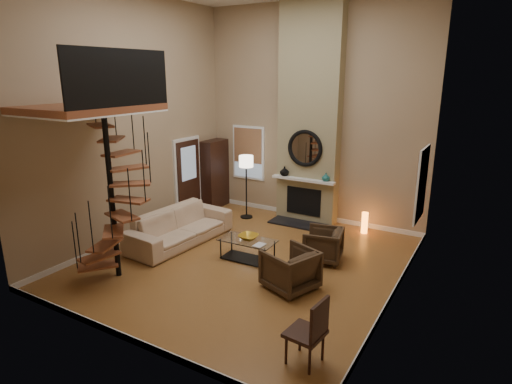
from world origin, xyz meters
The scene contains 32 objects.
ground centered at (0.00, 0.00, -0.01)m, with size 6.00×6.50×0.01m, color #AE7538.
back_wall centered at (0.00, 3.25, 2.75)m, with size 6.00×0.02×5.50m, color tan.
front_wall centered at (0.00, -3.25, 2.75)m, with size 6.00×0.02×5.50m, color tan.
left_wall centered at (-3.00, 0.00, 2.75)m, with size 0.02×6.50×5.50m, color tan.
right_wall centered at (3.00, 0.00, 2.75)m, with size 0.02×6.50×5.50m, color tan.
baseboard_back centered at (0.00, 3.24, 0.06)m, with size 6.00×0.02×0.12m, color white.
baseboard_front centered at (0.00, -3.24, 0.06)m, with size 6.00×0.02×0.12m, color white.
baseboard_left centered at (-2.99, 0.00, 0.06)m, with size 0.02×6.50×0.12m, color white.
baseboard_right centered at (2.99, 0.00, 0.06)m, with size 0.02×6.50×0.12m, color white.
chimney_breast centered at (0.00, 3.06, 2.75)m, with size 1.60×0.38×5.50m, color #92865F.
hearth centered at (0.00, 2.57, 0.02)m, with size 1.50×0.60×0.04m, color black.
firebox centered at (0.00, 2.86, 0.55)m, with size 0.95×0.02×0.72m, color black.
mantel centered at (0.00, 2.78, 1.15)m, with size 1.70×0.18×0.06m, color white.
mirror_frame centered at (0.00, 2.84, 1.95)m, with size 0.94×0.94×0.10m, color black.
mirror_disc centered at (0.00, 2.85, 1.95)m, with size 0.80×0.80×0.01m, color white.
vase_left centered at (-0.55, 2.82, 1.30)m, with size 0.24×0.24×0.25m, color black.
vase_right centered at (0.60, 2.82, 1.28)m, with size 0.20×0.20×0.21m, color #1A5B59.
window_back centered at (-1.90, 3.22, 1.62)m, with size 1.02×0.06×1.52m.
window_right centered at (2.97, 2.00, 1.63)m, with size 0.06×1.02×1.52m.
entry_door centered at (-2.95, 1.80, 1.05)m, with size 0.10×1.05×2.16m.
loft centered at (-2.04, -1.80, 3.24)m, with size 1.70×2.20×1.09m.
spiral_stair centered at (-1.78, -1.79, 1.78)m, with size 1.47×1.47×4.06m.
hutch centered at (-2.79, 2.79, 0.95)m, with size 0.42×0.89×1.99m, color black.
sofa centered at (-1.85, 0.11, 0.40)m, with size 2.61×1.02×0.76m, color #CDAE8E.
armchair_near centered at (1.43, 0.84, 0.35)m, with size 0.74×0.76×0.69m, color #412E1E.
armchair_far centered at (1.35, -0.59, 0.35)m, with size 0.83×0.86×0.78m, color #412E1E.
coffee_table centered at (-0.01, 0.06, 0.28)m, with size 1.20×0.63×0.45m.
bowl centered at (-0.01, 0.11, 0.50)m, with size 0.40×0.40×0.10m, color gold.
book centered at (0.34, -0.09, 0.46)m, with size 0.20×0.26×0.03m, color gray.
floor_lamp centered at (-1.46, 2.38, 1.41)m, with size 0.37×0.37×1.70m.
accent_lamp centered at (1.64, 2.84, 0.25)m, with size 0.15×0.15×0.55m, color orange.
side_chair centered at (2.45, -2.36, 0.53)m, with size 0.52×0.52×1.00m.
Camera 1 is at (4.32, -6.98, 3.80)m, focal length 30.02 mm.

